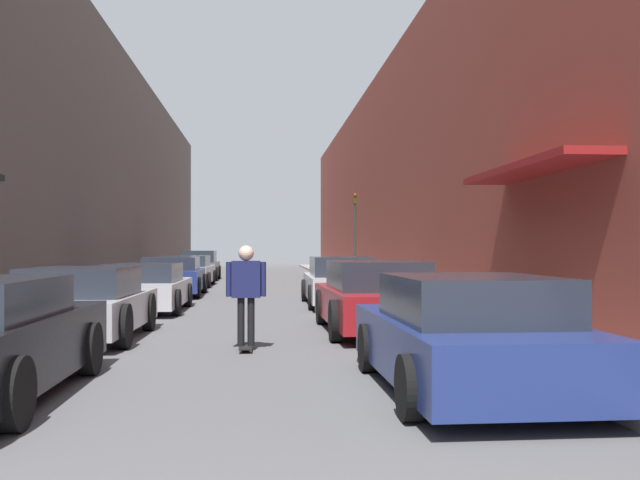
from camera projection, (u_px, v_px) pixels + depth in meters
name	position (u px, v px, depth m)	size (l,w,h in m)	color
ground	(249.00, 293.00, 24.63)	(127.60, 127.60, 0.00)	#515154
curb_strip_left	(145.00, 283.00, 30.04)	(1.80, 58.00, 0.12)	gray
curb_strip_right	(356.00, 282.00, 30.78)	(1.80, 58.00, 0.12)	gray
building_row_left	(75.00, 166.00, 29.84)	(4.90, 58.00, 10.00)	#564C47
building_row_right	(422.00, 179.00, 31.06)	(4.90, 58.00, 9.07)	brown
parked_car_left_1	(83.00, 304.00, 12.11)	(1.97, 4.02, 1.24)	#B7B7BC
parked_car_left_2	(145.00, 288.00, 17.45)	(2.00, 4.20, 1.18)	#B7B7BC
parked_car_left_3	(172.00, 277.00, 23.08)	(2.01, 4.26, 1.26)	navy
parked_car_left_4	(187.00, 271.00, 28.61)	(2.07, 4.42, 1.24)	#B7B7BC
parked_car_left_5	(199.00, 266.00, 34.25)	(1.88, 4.08, 1.41)	#515459
parked_car_right_0	(468.00, 336.00, 7.74)	(1.97, 4.15, 1.27)	navy
parked_car_right_1	(375.00, 297.00, 13.20)	(1.94, 4.51, 1.32)	maroon
parked_car_right_2	(339.00, 282.00, 19.25)	(1.85, 4.71, 1.32)	#B7B7BC
skateboarder	(246.00, 286.00, 10.87)	(0.61, 0.78, 1.60)	black
traffic_light	(355.00, 228.00, 27.58)	(0.16, 0.22, 3.59)	#2D2D2D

